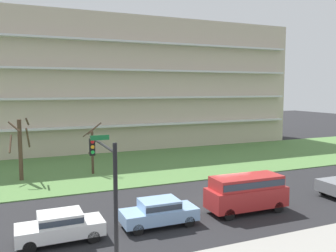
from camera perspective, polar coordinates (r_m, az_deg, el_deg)
ground at (r=25.51m, az=9.10°, el=-12.15°), size 160.00×160.00×0.00m
sidewalk_curb_near at (r=19.65m, az=22.25°, el=-17.98°), size 80.00×4.00×0.15m
grass_lawn_strip at (r=37.68m, az=-2.35°, el=-6.05°), size 80.00×16.00×0.08m
apartment_building at (r=50.77m, az=-8.27°, el=6.60°), size 48.08×14.15×16.97m
tree_far_left at (r=32.86m, az=-22.62°, el=-3.12°), size 1.76×1.80×5.50m
tree_left at (r=33.62m, az=-12.00°, el=-3.60°), size 1.75×1.18×4.78m
sedan_white_near_left at (r=19.85m, az=-16.90°, el=-15.05°), size 4.41×1.84×1.57m
van_red_center_left at (r=23.70m, az=12.48°, el=-10.11°), size 5.24×2.11×2.36m
sedan_blue_near_right at (r=21.08m, az=-1.42°, el=-13.52°), size 4.42×1.86×1.57m
traffic_signal_mast at (r=16.58m, az=-10.04°, el=-7.93°), size 0.90×5.19×5.75m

